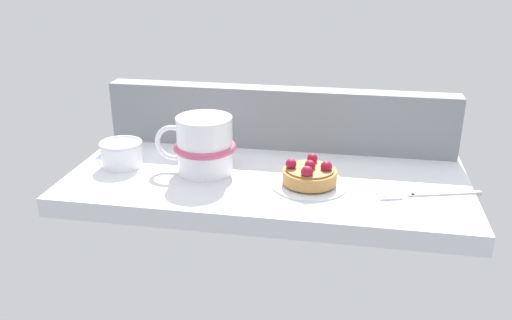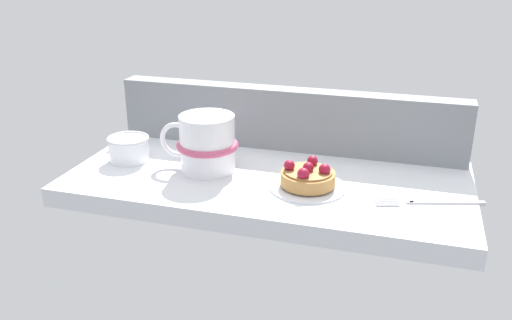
{
  "view_description": "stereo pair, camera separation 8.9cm",
  "coord_description": "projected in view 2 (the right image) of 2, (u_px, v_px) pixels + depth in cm",
  "views": [
    {
      "loc": [
        13.23,
        -83.76,
        36.35
      ],
      "look_at": [
        -1.56,
        -2.05,
        3.26
      ],
      "focal_mm": 38.29,
      "sensor_mm": 36.0,
      "label": 1
    },
    {
      "loc": [
        21.91,
        -81.7,
        36.35
      ],
      "look_at": [
        -1.56,
        -2.05,
        3.26
      ],
      "focal_mm": 38.29,
      "sensor_mm": 36.0,
      "label": 2
    }
  ],
  "objects": [
    {
      "name": "dessert_plate",
      "position": [
        308.0,
        186.0,
        0.87
      ],
      "size": [
        12.24,
        12.24,
        0.64
      ],
      "color": "silver",
      "rests_on": "ground_plane"
    },
    {
      "name": "ground_plane",
      "position": [
        268.0,
        183.0,
        0.93
      ],
      "size": [
        66.47,
        31.51,
        3.15
      ],
      "primitive_type": "cube",
      "color": "silver"
    },
    {
      "name": "dessert_fork",
      "position": [
        428.0,
        201.0,
        0.82
      ],
      "size": [
        16.35,
        6.04,
        0.6
      ],
      "color": "silver",
      "rests_on": "ground_plane"
    },
    {
      "name": "sugar_bowl",
      "position": [
        129.0,
        148.0,
        0.97
      ],
      "size": [
        7.46,
        7.46,
        4.44
      ],
      "color": "white",
      "rests_on": "ground_plane"
    },
    {
      "name": "window_rail_back",
      "position": [
        288.0,
        119.0,
        1.02
      ],
      "size": [
        65.14,
        4.24,
        11.47
      ],
      "primitive_type": "cube",
      "color": "gray",
      "rests_on": "ground_plane"
    },
    {
      "name": "coffee_mug",
      "position": [
        206.0,
        143.0,
        0.92
      ],
      "size": [
        14.06,
        10.57,
        9.7
      ],
      "color": "white",
      "rests_on": "ground_plane"
    },
    {
      "name": "raspberry_tart",
      "position": [
        308.0,
        176.0,
        0.86
      ],
      "size": [
        8.71,
        8.71,
        3.86
      ],
      "color": "#B77F42",
      "rests_on": "dessert_plate"
    }
  ]
}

